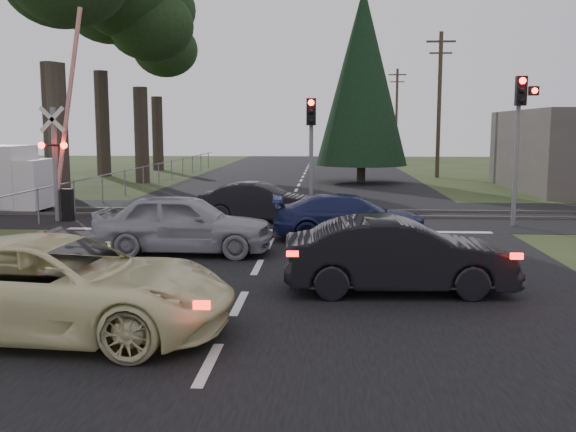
# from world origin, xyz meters

# --- Properties ---
(ground) EXTENTS (120.00, 120.00, 0.00)m
(ground) POSITION_xyz_m (0.00, 0.00, 0.00)
(ground) COLOR #273919
(ground) RESTS_ON ground
(road) EXTENTS (14.00, 100.00, 0.01)m
(road) POSITION_xyz_m (0.00, 10.00, 0.01)
(road) COLOR black
(road) RESTS_ON ground
(rail_corridor) EXTENTS (120.00, 8.00, 0.01)m
(rail_corridor) POSITION_xyz_m (0.00, 12.00, 0.01)
(rail_corridor) COLOR black
(rail_corridor) RESTS_ON ground
(stop_line) EXTENTS (13.00, 0.35, 0.00)m
(stop_line) POSITION_xyz_m (0.00, 8.20, 0.01)
(stop_line) COLOR silver
(stop_line) RESTS_ON ground
(rail_near) EXTENTS (120.00, 0.12, 0.10)m
(rail_near) POSITION_xyz_m (0.00, 11.20, 0.05)
(rail_near) COLOR #59544C
(rail_near) RESTS_ON ground
(rail_far) EXTENTS (120.00, 0.12, 0.10)m
(rail_far) POSITION_xyz_m (0.00, 12.80, 0.05)
(rail_far) COLOR #59544C
(rail_far) RESTS_ON ground
(crossing_signal) EXTENTS (1.62, 0.38, 6.96)m
(crossing_signal) POSITION_xyz_m (-7.27, 9.79, 2.06)
(crossing_signal) COLOR slate
(crossing_signal) RESTS_ON ground
(traffic_signal_right) EXTENTS (0.68, 0.48, 4.70)m
(traffic_signal_right) POSITION_xyz_m (7.55, 9.47, 3.31)
(traffic_signal_right) COLOR slate
(traffic_signal_right) RESTS_ON ground
(traffic_signal_center) EXTENTS (0.32, 0.48, 4.10)m
(traffic_signal_center) POSITION_xyz_m (1.00, 10.68, 2.81)
(traffic_signal_center) COLOR slate
(traffic_signal_center) RESTS_ON ground
(utility_pole_mid) EXTENTS (1.80, 0.26, 9.00)m
(utility_pole_mid) POSITION_xyz_m (8.50, 30.00, 4.73)
(utility_pole_mid) COLOR #4C3D2D
(utility_pole_mid) RESTS_ON ground
(utility_pole_far) EXTENTS (1.80, 0.26, 9.00)m
(utility_pole_far) POSITION_xyz_m (8.50, 55.00, 4.73)
(utility_pole_far) COLOR #4C3D2D
(utility_pole_far) RESTS_ON ground
(euc_tree_c) EXTENTS (6.00, 6.00, 13.20)m
(euc_tree_c) POSITION_xyz_m (-9.00, 25.00, 9.51)
(euc_tree_c) COLOR #473D33
(euc_tree_c) RESTS_ON ground
(euc_tree_e) EXTENTS (6.00, 6.00, 13.20)m
(euc_tree_e) POSITION_xyz_m (-11.00, 36.00, 9.51)
(euc_tree_e) COLOR #473D33
(euc_tree_e) RESTS_ON ground
(conifer_tree) EXTENTS (5.20, 5.20, 11.00)m
(conifer_tree) POSITION_xyz_m (3.50, 26.00, 5.99)
(conifer_tree) COLOR #473D33
(conifer_tree) RESTS_ON ground
(fence_left) EXTENTS (0.10, 36.00, 1.20)m
(fence_left) POSITION_xyz_m (-7.80, 22.50, 0.00)
(fence_left) COLOR slate
(fence_left) RESTS_ON ground
(cream_coupe) EXTENTS (5.50, 2.80, 1.49)m
(cream_coupe) POSITION_xyz_m (-2.50, -1.86, 0.74)
(cream_coupe) COLOR beige
(cream_coupe) RESTS_ON ground
(dark_hatchback) EXTENTS (4.39, 1.72, 1.42)m
(dark_hatchback) POSITION_xyz_m (2.91, 1.00, 0.71)
(dark_hatchback) COLOR black
(dark_hatchback) RESTS_ON ground
(silver_car) EXTENTS (4.48, 1.90, 1.51)m
(silver_car) POSITION_xyz_m (-2.00, 4.53, 0.75)
(silver_car) COLOR #96989D
(silver_car) RESTS_ON ground
(blue_sedan) EXTENTS (4.47, 2.06, 1.26)m
(blue_sedan) POSITION_xyz_m (2.20, 6.83, 0.63)
(blue_sedan) COLOR #1A214F
(blue_sedan) RESTS_ON ground
(dark_car_far) EXTENTS (4.03, 1.70, 1.29)m
(dark_car_far) POSITION_xyz_m (-0.71, 10.18, 0.65)
(dark_car_far) COLOR black
(dark_car_far) RESTS_ON ground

